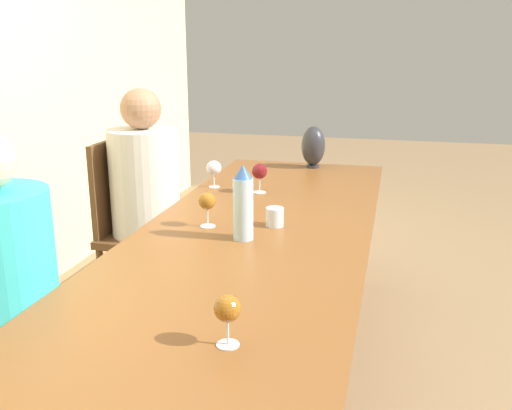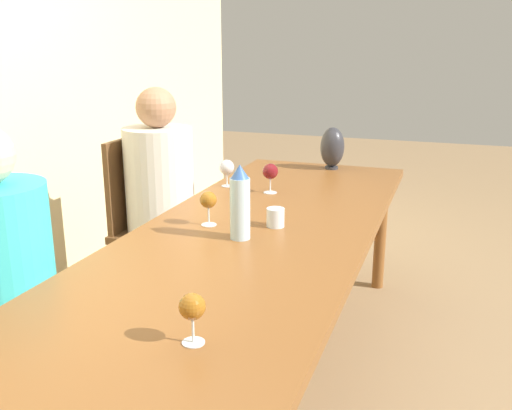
{
  "view_description": "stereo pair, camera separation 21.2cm",
  "coord_description": "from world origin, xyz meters",
  "px_view_note": "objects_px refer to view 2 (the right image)",
  "views": [
    {
      "loc": [
        -2.01,
        -0.54,
        1.48
      ],
      "look_at": [
        0.16,
        0.0,
        0.83
      ],
      "focal_mm": 40.0,
      "sensor_mm": 36.0,
      "label": 1
    },
    {
      "loc": [
        -1.95,
        -0.74,
        1.48
      ],
      "look_at": [
        0.16,
        0.0,
        0.83
      ],
      "focal_mm": 40.0,
      "sensor_mm": 36.0,
      "label": 2
    }
  ],
  "objects_px": {
    "water_bottle": "(240,203)",
    "person_near": "(5,285)",
    "vase": "(332,147)",
    "water_tumbler": "(275,217)",
    "wine_glass_1": "(192,308)",
    "wine_glass_3": "(270,172)",
    "wine_glass_0": "(208,201)",
    "chair_far": "(150,220)",
    "wine_glass_2": "(227,168)",
    "person_far": "(163,197)"
  },
  "relations": [
    {
      "from": "water_tumbler",
      "to": "chair_far",
      "type": "distance_m",
      "value": 1.03
    },
    {
      "from": "water_bottle",
      "to": "wine_glass_2",
      "type": "bearing_deg",
      "value": 25.74
    },
    {
      "from": "chair_far",
      "to": "person_far",
      "type": "height_order",
      "value": "person_far"
    },
    {
      "from": "wine_glass_3",
      "to": "chair_far",
      "type": "bearing_deg",
      "value": 92.41
    },
    {
      "from": "wine_glass_3",
      "to": "person_near",
      "type": "xyz_separation_m",
      "value": [
        -1.2,
        0.6,
        -0.2
      ]
    },
    {
      "from": "wine_glass_3",
      "to": "chair_far",
      "type": "relative_size",
      "value": 0.16
    },
    {
      "from": "wine_glass_0",
      "to": "person_far",
      "type": "xyz_separation_m",
      "value": [
        0.56,
        0.52,
        -0.17
      ]
    },
    {
      "from": "water_tumbler",
      "to": "wine_glass_3",
      "type": "relative_size",
      "value": 0.52
    },
    {
      "from": "water_bottle",
      "to": "wine_glass_0",
      "type": "xyz_separation_m",
      "value": [
        0.11,
        0.18,
        -0.04
      ]
    },
    {
      "from": "water_tumbler",
      "to": "vase",
      "type": "relative_size",
      "value": 0.31
    },
    {
      "from": "vase",
      "to": "wine_glass_3",
      "type": "height_order",
      "value": "vase"
    },
    {
      "from": "water_bottle",
      "to": "person_far",
      "type": "bearing_deg",
      "value": 46.45
    },
    {
      "from": "water_tumbler",
      "to": "wine_glass_1",
      "type": "distance_m",
      "value": 0.98
    },
    {
      "from": "wine_glass_3",
      "to": "wine_glass_1",
      "type": "bearing_deg",
      "value": -169.44
    },
    {
      "from": "water_bottle",
      "to": "wine_glass_3",
      "type": "bearing_deg",
      "value": 8.49
    },
    {
      "from": "vase",
      "to": "person_near",
      "type": "relative_size",
      "value": 0.21
    },
    {
      "from": "water_bottle",
      "to": "vase",
      "type": "height_order",
      "value": "water_bottle"
    },
    {
      "from": "wine_glass_3",
      "to": "person_far",
      "type": "xyz_separation_m",
      "value": [
        -0.03,
        0.6,
        -0.18
      ]
    },
    {
      "from": "water_tumbler",
      "to": "wine_glass_2",
      "type": "height_order",
      "value": "wine_glass_2"
    },
    {
      "from": "water_bottle",
      "to": "vase",
      "type": "bearing_deg",
      "value": -2.96
    },
    {
      "from": "vase",
      "to": "chair_far",
      "type": "distance_m",
      "value": 1.16
    },
    {
      "from": "water_tumbler",
      "to": "person_near",
      "type": "xyz_separation_m",
      "value": [
        -0.69,
        0.79,
        -0.13
      ]
    },
    {
      "from": "water_bottle",
      "to": "person_near",
      "type": "relative_size",
      "value": 0.24
    },
    {
      "from": "wine_glass_2",
      "to": "person_near",
      "type": "distance_m",
      "value": 1.32
    },
    {
      "from": "wine_glass_1",
      "to": "water_tumbler",
      "type": "bearing_deg",
      "value": 5.17
    },
    {
      "from": "chair_far",
      "to": "water_bottle",
      "type": "bearing_deg",
      "value": -130.15
    },
    {
      "from": "vase",
      "to": "person_far",
      "type": "bearing_deg",
      "value": 131.6
    },
    {
      "from": "wine_glass_3",
      "to": "vase",
      "type": "bearing_deg",
      "value": -14.84
    },
    {
      "from": "water_tumbler",
      "to": "person_far",
      "type": "relative_size",
      "value": 0.06
    },
    {
      "from": "person_near",
      "to": "person_far",
      "type": "xyz_separation_m",
      "value": [
        1.17,
        0.0,
        0.02
      ]
    },
    {
      "from": "wine_glass_2",
      "to": "wine_glass_3",
      "type": "height_order",
      "value": "wine_glass_3"
    },
    {
      "from": "wine_glass_1",
      "to": "wine_glass_3",
      "type": "distance_m",
      "value": 1.52
    },
    {
      "from": "wine_glass_2",
      "to": "wine_glass_3",
      "type": "relative_size",
      "value": 0.94
    },
    {
      "from": "vase",
      "to": "person_far",
      "type": "distance_m",
      "value": 1.06
    },
    {
      "from": "vase",
      "to": "person_near",
      "type": "xyz_separation_m",
      "value": [
        -1.86,
        0.77,
        -0.22
      ]
    },
    {
      "from": "vase",
      "to": "wine_glass_0",
      "type": "height_order",
      "value": "vase"
    },
    {
      "from": "chair_far",
      "to": "person_far",
      "type": "bearing_deg",
      "value": -90.0
    },
    {
      "from": "chair_far",
      "to": "vase",
      "type": "bearing_deg",
      "value": -51.48
    },
    {
      "from": "vase",
      "to": "person_near",
      "type": "distance_m",
      "value": 2.03
    },
    {
      "from": "water_tumbler",
      "to": "wine_glass_0",
      "type": "relative_size",
      "value": 0.54
    },
    {
      "from": "wine_glass_2",
      "to": "chair_far",
      "type": "distance_m",
      "value": 0.54
    },
    {
      "from": "wine_glass_1",
      "to": "wine_glass_3",
      "type": "xyz_separation_m",
      "value": [
        1.49,
        0.28,
        0.01
      ]
    },
    {
      "from": "wine_glass_0",
      "to": "person_far",
      "type": "distance_m",
      "value": 0.78
    },
    {
      "from": "water_tumbler",
      "to": "wine_glass_2",
      "type": "bearing_deg",
      "value": 38.36
    },
    {
      "from": "wine_glass_1",
      "to": "wine_glass_3",
      "type": "relative_size",
      "value": 0.91
    },
    {
      "from": "wine_glass_0",
      "to": "chair_far",
      "type": "bearing_deg",
      "value": 47.6
    },
    {
      "from": "water_tumbler",
      "to": "chair_far",
      "type": "xyz_separation_m",
      "value": [
        0.48,
        0.88,
        -0.25
      ]
    },
    {
      "from": "wine_glass_1",
      "to": "wine_glass_2",
      "type": "height_order",
      "value": "wine_glass_2"
    },
    {
      "from": "water_tumbler",
      "to": "wine_glass_0",
      "type": "xyz_separation_m",
      "value": [
        -0.07,
        0.27,
        0.07
      ]
    },
    {
      "from": "person_near",
      "to": "wine_glass_1",
      "type": "bearing_deg",
      "value": -108.09
    }
  ]
}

